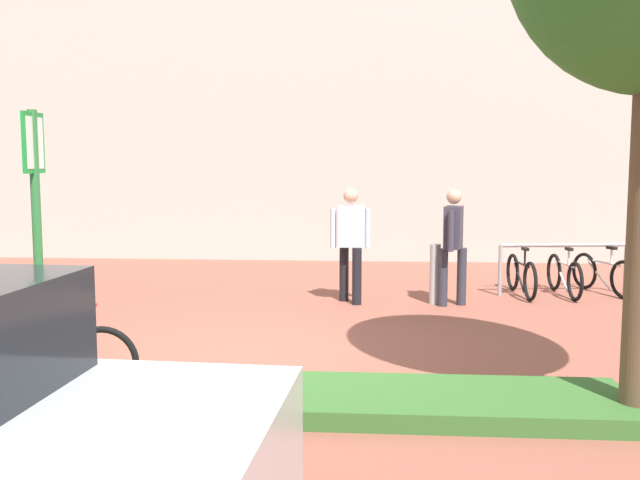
{
  "coord_description": "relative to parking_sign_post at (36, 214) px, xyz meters",
  "views": [
    {
      "loc": [
        1.48,
        -7.46,
        2.11
      ],
      "look_at": [
        0.79,
        1.87,
        1.08
      ],
      "focal_mm": 39.83,
      "sensor_mm": 36.0,
      "label": 1
    }
  ],
  "objects": [
    {
      "name": "planter_strip",
      "position": [
        1.57,
        0.0,
        -1.58
      ],
      "size": [
        7.0,
        1.1,
        0.16
      ],
      "primitive_type": "cube",
      "color": "#336028",
      "rests_on": "ground"
    },
    {
      "name": "building_facade",
      "position": [
        1.41,
        9.78,
        3.34
      ],
      "size": [
        28.0,
        1.2,
        10.0
      ],
      "primitive_type": "cube",
      "color": "#B2ADA3",
      "rests_on": "ground"
    },
    {
      "name": "person_casual_tan",
      "position": [
        2.56,
        4.65,
        -0.68
      ],
      "size": [
        0.61,
        0.41,
        1.72
      ],
      "color": "black",
      "rests_on": "ground"
    },
    {
      "name": "bollard_steel",
      "position": [
        3.82,
        4.64,
        -1.21
      ],
      "size": [
        0.16,
        0.16,
        0.9
      ],
      "primitive_type": "cylinder",
      "color": "#ADADB2",
      "rests_on": "ground"
    },
    {
      "name": "ground_plane",
      "position": [
        1.41,
        1.57,
        -1.66
      ],
      "size": [
        60.0,
        60.0,
        0.0
      ],
      "primitive_type": "plane",
      "color": "brown"
    },
    {
      "name": "parking_sign_post",
      "position": [
        0.0,
        0.0,
        0.0
      ],
      "size": [
        0.08,
        0.36,
        2.55
      ],
      "color": "#2D7238",
      "rests_on": "ground"
    },
    {
      "name": "person_suited_dark",
      "position": [
        4.07,
        4.55,
        -0.68
      ],
      "size": [
        0.43,
        0.59,
        1.72
      ],
      "color": "#2D2D38",
      "rests_on": "ground"
    },
    {
      "name": "bike_rack_cluster",
      "position": [
        5.93,
        5.54,
        -1.31
      ],
      "size": [
        2.09,
        1.74,
        0.83
      ],
      "color": "#99999E",
      "rests_on": "ground"
    },
    {
      "name": "bike_at_sign",
      "position": [
        -0.01,
        0.09,
        -1.31
      ],
      "size": [
        1.68,
        0.42,
        0.86
      ],
      "color": "black",
      "rests_on": "ground"
    }
  ]
}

